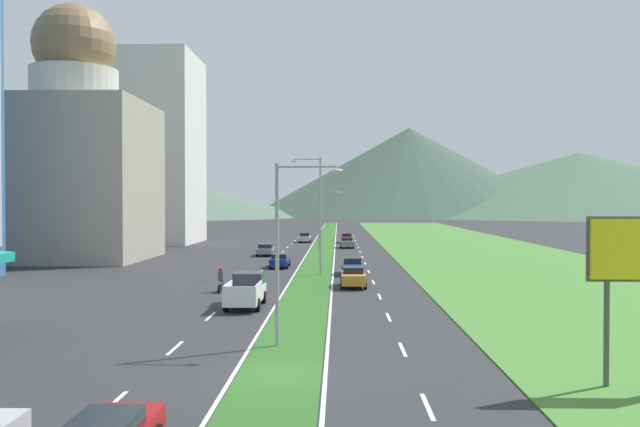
% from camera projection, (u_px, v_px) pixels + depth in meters
% --- Properties ---
extents(ground_plane, '(600.00, 600.00, 0.00)m').
position_uv_depth(ground_plane, '(279.00, 375.00, 24.89)').
color(ground_plane, '#2D2D30').
extents(grass_median, '(3.20, 240.00, 0.06)m').
position_uv_depth(grass_median, '(321.00, 252.00, 84.85)').
color(grass_median, '#2D6023').
rests_on(grass_median, ground_plane).
extents(grass_verge_right, '(24.00, 240.00, 0.06)m').
position_uv_depth(grass_verge_right, '(481.00, 253.00, 84.28)').
color(grass_verge_right, '#477F33').
rests_on(grass_verge_right, ground_plane).
extents(lane_dash_left_2, '(0.16, 2.80, 0.01)m').
position_uv_depth(lane_dash_left_2, '(113.00, 404.00, 21.36)').
color(lane_dash_left_2, silver).
rests_on(lane_dash_left_2, ground_plane).
extents(lane_dash_left_3, '(0.16, 2.80, 0.01)m').
position_uv_depth(lane_dash_left_3, '(175.00, 348.00, 29.52)').
color(lane_dash_left_3, silver).
rests_on(lane_dash_left_3, ground_plane).
extents(lane_dash_left_4, '(0.16, 2.80, 0.01)m').
position_uv_depth(lane_dash_left_4, '(210.00, 316.00, 37.68)').
color(lane_dash_left_4, silver).
rests_on(lane_dash_left_4, ground_plane).
extents(lane_dash_left_5, '(0.16, 2.80, 0.01)m').
position_uv_depth(lane_dash_left_5, '(233.00, 296.00, 45.85)').
color(lane_dash_left_5, silver).
rests_on(lane_dash_left_5, ground_plane).
extents(lane_dash_left_6, '(0.16, 2.80, 0.01)m').
position_uv_depth(lane_dash_left_6, '(249.00, 282.00, 54.01)').
color(lane_dash_left_6, silver).
rests_on(lane_dash_left_6, ground_plane).
extents(lane_dash_left_7, '(0.16, 2.80, 0.01)m').
position_uv_depth(lane_dash_left_7, '(261.00, 271.00, 62.17)').
color(lane_dash_left_7, silver).
rests_on(lane_dash_left_7, ground_plane).
extents(lane_dash_left_8, '(0.16, 2.80, 0.01)m').
position_uv_depth(lane_dash_left_8, '(270.00, 263.00, 70.33)').
color(lane_dash_left_8, silver).
rests_on(lane_dash_left_8, ground_plane).
extents(lane_dash_left_9, '(0.16, 2.80, 0.01)m').
position_uv_depth(lane_dash_left_9, '(277.00, 257.00, 78.49)').
color(lane_dash_left_9, silver).
rests_on(lane_dash_left_9, ground_plane).
extents(lane_dash_left_10, '(0.16, 2.80, 0.01)m').
position_uv_depth(lane_dash_left_10, '(283.00, 252.00, 86.65)').
color(lane_dash_left_10, silver).
rests_on(lane_dash_left_10, ground_plane).
extents(lane_dash_left_11, '(0.16, 2.80, 0.01)m').
position_uv_depth(lane_dash_left_11, '(287.00, 247.00, 94.81)').
color(lane_dash_left_11, silver).
rests_on(lane_dash_left_11, ground_plane).
extents(lane_dash_left_12, '(0.16, 2.80, 0.01)m').
position_uv_depth(lane_dash_left_12, '(292.00, 244.00, 102.97)').
color(lane_dash_left_12, silver).
rests_on(lane_dash_left_12, ground_plane).
extents(lane_dash_left_13, '(0.16, 2.80, 0.01)m').
position_uv_depth(lane_dash_left_13, '(295.00, 241.00, 111.14)').
color(lane_dash_left_13, silver).
rests_on(lane_dash_left_13, ground_plane).
extents(lane_dash_left_14, '(0.16, 2.80, 0.01)m').
position_uv_depth(lane_dash_left_14, '(298.00, 238.00, 119.30)').
color(lane_dash_left_14, silver).
rests_on(lane_dash_left_14, ground_plane).
extents(lane_dash_left_15, '(0.16, 2.80, 0.01)m').
position_uv_depth(lane_dash_left_15, '(300.00, 236.00, 127.46)').
color(lane_dash_left_15, silver).
rests_on(lane_dash_left_15, ground_plane).
extents(lane_dash_right_2, '(0.16, 2.80, 0.01)m').
position_uv_depth(lane_dash_right_2, '(427.00, 407.00, 21.08)').
color(lane_dash_right_2, silver).
rests_on(lane_dash_right_2, ground_plane).
extents(lane_dash_right_3, '(0.16, 2.80, 0.01)m').
position_uv_depth(lane_dash_right_3, '(403.00, 349.00, 29.24)').
color(lane_dash_right_3, silver).
rests_on(lane_dash_right_3, ground_plane).
extents(lane_dash_right_4, '(0.16, 2.80, 0.01)m').
position_uv_depth(lane_dash_right_4, '(389.00, 317.00, 37.40)').
color(lane_dash_right_4, silver).
rests_on(lane_dash_right_4, ground_plane).
extents(lane_dash_right_5, '(0.16, 2.80, 0.01)m').
position_uv_depth(lane_dash_right_5, '(380.00, 297.00, 45.56)').
color(lane_dash_right_5, silver).
rests_on(lane_dash_right_5, ground_plane).
extents(lane_dash_right_6, '(0.16, 2.80, 0.01)m').
position_uv_depth(lane_dash_right_6, '(373.00, 282.00, 53.72)').
color(lane_dash_right_6, silver).
rests_on(lane_dash_right_6, ground_plane).
extents(lane_dash_right_7, '(0.16, 2.80, 0.01)m').
position_uv_depth(lane_dash_right_7, '(369.00, 272.00, 61.88)').
color(lane_dash_right_7, silver).
rests_on(lane_dash_right_7, ground_plane).
extents(lane_dash_right_8, '(0.16, 2.80, 0.01)m').
position_uv_depth(lane_dash_right_8, '(365.00, 263.00, 70.05)').
color(lane_dash_right_8, silver).
rests_on(lane_dash_right_8, ground_plane).
extents(lane_dash_right_9, '(0.16, 2.80, 0.01)m').
position_uv_depth(lane_dash_right_9, '(362.00, 257.00, 78.21)').
color(lane_dash_right_9, silver).
rests_on(lane_dash_right_9, ground_plane).
extents(lane_dash_right_10, '(0.16, 2.80, 0.01)m').
position_uv_depth(lane_dash_right_10, '(360.00, 252.00, 86.37)').
color(lane_dash_right_10, silver).
rests_on(lane_dash_right_10, ground_plane).
extents(lane_dash_right_11, '(0.16, 2.80, 0.01)m').
position_uv_depth(lane_dash_right_11, '(358.00, 247.00, 94.53)').
color(lane_dash_right_11, silver).
rests_on(lane_dash_right_11, ground_plane).
extents(lane_dash_right_12, '(0.16, 2.80, 0.01)m').
position_uv_depth(lane_dash_right_12, '(357.00, 244.00, 102.69)').
color(lane_dash_right_12, silver).
rests_on(lane_dash_right_12, ground_plane).
extents(lane_dash_right_13, '(0.16, 2.80, 0.01)m').
position_uv_depth(lane_dash_right_13, '(355.00, 241.00, 110.85)').
color(lane_dash_right_13, silver).
rests_on(lane_dash_right_13, ground_plane).
extents(lane_dash_right_14, '(0.16, 2.80, 0.01)m').
position_uv_depth(lane_dash_right_14, '(354.00, 238.00, 119.01)').
color(lane_dash_right_14, silver).
rests_on(lane_dash_right_14, ground_plane).
extents(lane_dash_right_15, '(0.16, 2.80, 0.01)m').
position_uv_depth(lane_dash_right_15, '(353.00, 236.00, 127.17)').
color(lane_dash_right_15, silver).
rests_on(lane_dash_right_15, ground_plane).
extents(edge_line_median_left, '(0.16, 240.00, 0.01)m').
position_uv_depth(edge_line_median_left, '(307.00, 253.00, 84.90)').
color(edge_line_median_left, silver).
rests_on(edge_line_median_left, ground_plane).
extents(edge_line_median_right, '(0.16, 240.00, 0.01)m').
position_uv_depth(edge_line_median_right, '(335.00, 253.00, 84.81)').
color(edge_line_median_right, silver).
rests_on(edge_line_median_right, ground_plane).
extents(domed_building, '(16.27, 16.27, 28.97)m').
position_uv_depth(domed_building, '(75.00, 157.00, 74.74)').
color(domed_building, '#9E9384').
rests_on(domed_building, ground_plane).
extents(midrise_colored, '(15.77, 15.77, 29.85)m').
position_uv_depth(midrise_colored, '(147.00, 150.00, 105.00)').
color(midrise_colored, silver).
rests_on(midrise_colored, ground_plane).
extents(hill_far_left, '(163.21, 163.21, 21.57)m').
position_uv_depth(hill_far_left, '(129.00, 192.00, 293.44)').
color(hill_far_left, '#516B56').
rests_on(hill_far_left, ground_plane).
extents(hill_far_center, '(153.50, 153.50, 42.30)m').
position_uv_depth(hill_far_center, '(409.00, 172.00, 317.59)').
color(hill_far_center, '#3D5647').
rests_on(hill_far_center, ground_plane).
extents(hill_far_right, '(220.64, 220.64, 30.41)m').
position_uv_depth(hill_far_right, '(580.00, 184.00, 317.44)').
color(hill_far_right, '#47664C').
rests_on(hill_far_right, ground_plane).
extents(street_lamp_near, '(3.07, 0.37, 8.31)m').
position_uv_depth(street_lamp_near, '(285.00, 240.00, 29.64)').
color(street_lamp_near, '#99999E').
rests_on(street_lamp_near, ground_plane).
extents(street_lamp_mid, '(2.76, 0.29, 10.54)m').
position_uv_depth(street_lamp_mid, '(317.00, 209.00, 58.74)').
color(street_lamp_mid, '#99999E').
rests_on(street_lamp_mid, ground_plane).
extents(street_lamp_far, '(2.96, 0.28, 8.18)m').
position_uv_depth(street_lamp_far, '(322.00, 215.00, 87.89)').
color(street_lamp_far, '#99999E').
rests_on(street_lamp_far, ground_plane).
extents(car_0, '(1.94, 4.37, 1.51)m').
position_uv_depth(car_0, '(352.00, 266.00, 59.49)').
color(car_0, navy).
rests_on(car_0, ground_plane).
extents(car_2, '(1.88, 4.56, 1.57)m').
position_uv_depth(car_2, '(305.00, 237.00, 106.62)').
color(car_2, '#B2B2B7').
rests_on(car_2, ground_plane).
extents(car_3, '(1.90, 4.65, 1.42)m').
position_uv_depth(car_3, '(280.00, 260.00, 65.76)').
color(car_3, navy).
rests_on(car_3, ground_plane).
extents(car_5, '(2.03, 4.68, 1.45)m').
position_uv_depth(car_5, '(266.00, 250.00, 80.26)').
color(car_5, slate).
rests_on(car_5, ground_plane).
extents(car_6, '(1.96, 4.50, 1.55)m').
position_uv_depth(car_6, '(353.00, 277.00, 50.69)').
color(car_6, '#C6842D').
rests_on(car_6, ground_plane).
extents(car_7, '(1.97, 4.19, 1.47)m').
position_uv_depth(car_7, '(347.00, 243.00, 93.69)').
color(car_7, slate).
rests_on(car_7, ground_plane).
extents(car_9, '(1.89, 4.45, 1.53)m').
position_uv_depth(car_9, '(347.00, 238.00, 104.83)').
color(car_9, maroon).
rests_on(car_9, ground_plane).
extents(pickup_truck_0, '(2.18, 5.40, 2.00)m').
position_uv_depth(pickup_truck_0, '(246.00, 291.00, 41.32)').
color(pickup_truck_0, silver).
rests_on(pickup_truck_0, ground_plane).
extents(motorcycle_rider, '(0.36, 2.00, 1.80)m').
position_uv_depth(motorcycle_rider, '(221.00, 282.00, 47.84)').
color(motorcycle_rider, black).
rests_on(motorcycle_rider, ground_plane).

